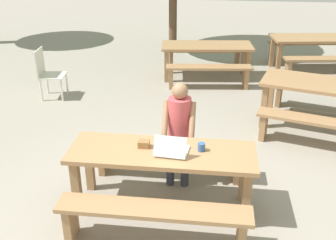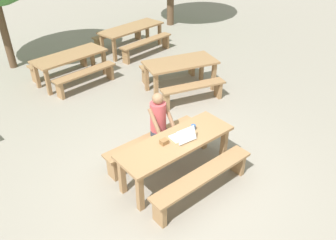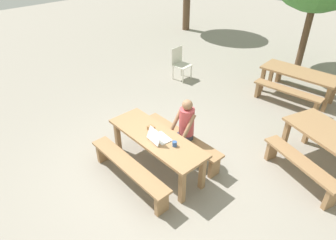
{
  "view_description": "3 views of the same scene",
  "coord_description": "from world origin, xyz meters",
  "px_view_note": "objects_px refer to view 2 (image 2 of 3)",
  "views": [
    {
      "loc": [
        0.52,
        -3.76,
        2.89
      ],
      "look_at": [
        0.03,
        0.25,
        0.98
      ],
      "focal_mm": 43.23,
      "sensor_mm": 36.0,
      "label": 1
    },
    {
      "loc": [
        -2.86,
        -3.22,
        3.88
      ],
      "look_at": [
        0.03,
        0.25,
        0.98
      ],
      "focal_mm": 35.54,
      "sensor_mm": 36.0,
      "label": 2
    },
    {
      "loc": [
        3.32,
        -2.72,
        3.88
      ],
      "look_at": [
        0.03,
        0.25,
        0.98
      ],
      "focal_mm": 32.11,
      "sensor_mm": 36.0,
      "label": 3
    }
  ],
  "objects_px": {
    "picnic_table_rear": "(180,66)",
    "picnic_table_distant": "(132,30)",
    "coffee_mug": "(193,127)",
    "person_seated": "(160,122)",
    "laptop": "(183,136)",
    "picnic_table_front": "(176,146)",
    "small_pouch": "(164,142)",
    "picnic_table_mid": "(70,59)"
  },
  "relations": [
    {
      "from": "picnic_table_rear",
      "to": "picnic_table_distant",
      "type": "distance_m",
      "value": 3.11
    },
    {
      "from": "coffee_mug",
      "to": "person_seated",
      "type": "height_order",
      "value": "person_seated"
    },
    {
      "from": "person_seated",
      "to": "picnic_table_distant",
      "type": "relative_size",
      "value": 0.57
    },
    {
      "from": "picnic_table_rear",
      "to": "picnic_table_distant",
      "type": "xyz_separation_m",
      "value": [
        0.66,
        3.04,
        -0.0
      ]
    },
    {
      "from": "laptop",
      "to": "picnic_table_rear",
      "type": "xyz_separation_m",
      "value": [
        2.03,
        2.35,
        -0.14
      ]
    },
    {
      "from": "picnic_table_front",
      "to": "small_pouch",
      "type": "bearing_deg",
      "value": 164.84
    },
    {
      "from": "person_seated",
      "to": "picnic_table_mid",
      "type": "height_order",
      "value": "person_seated"
    },
    {
      "from": "small_pouch",
      "to": "coffee_mug",
      "type": "bearing_deg",
      "value": -0.53
    },
    {
      "from": "picnic_table_front",
      "to": "laptop",
      "type": "bearing_deg",
      "value": -19.2
    },
    {
      "from": "small_pouch",
      "to": "picnic_table_distant",
      "type": "xyz_separation_m",
      "value": [
        3.01,
        5.29,
        -0.12
      ]
    },
    {
      "from": "small_pouch",
      "to": "picnic_table_rear",
      "type": "xyz_separation_m",
      "value": [
        2.35,
        2.25,
        -0.12
      ]
    },
    {
      "from": "picnic_table_front",
      "to": "coffee_mug",
      "type": "height_order",
      "value": "coffee_mug"
    },
    {
      "from": "picnic_table_mid",
      "to": "laptop",
      "type": "bearing_deg",
      "value": -99.11
    },
    {
      "from": "picnic_table_front",
      "to": "person_seated",
      "type": "xyz_separation_m",
      "value": [
        0.13,
        0.59,
        0.12
      ]
    },
    {
      "from": "small_pouch",
      "to": "coffee_mug",
      "type": "height_order",
      "value": "coffee_mug"
    },
    {
      "from": "picnic_table_front",
      "to": "picnic_table_rear",
      "type": "bearing_deg",
      "value": 47.12
    },
    {
      "from": "person_seated",
      "to": "picnic_table_rear",
      "type": "distance_m",
      "value": 2.65
    },
    {
      "from": "coffee_mug",
      "to": "picnic_table_mid",
      "type": "height_order",
      "value": "coffee_mug"
    },
    {
      "from": "picnic_table_mid",
      "to": "picnic_table_distant",
      "type": "xyz_separation_m",
      "value": [
        2.47,
        0.82,
        0.04
      ]
    },
    {
      "from": "small_pouch",
      "to": "picnic_table_distant",
      "type": "height_order",
      "value": "small_pouch"
    },
    {
      "from": "small_pouch",
      "to": "coffee_mug",
      "type": "xyz_separation_m",
      "value": [
        0.63,
        -0.01,
        0.01
      ]
    },
    {
      "from": "picnic_table_mid",
      "to": "picnic_table_distant",
      "type": "bearing_deg",
      "value": 12.17
    },
    {
      "from": "picnic_table_front",
      "to": "coffee_mug",
      "type": "distance_m",
      "value": 0.45
    },
    {
      "from": "small_pouch",
      "to": "picnic_table_rear",
      "type": "bearing_deg",
      "value": 43.76
    },
    {
      "from": "picnic_table_rear",
      "to": "small_pouch",
      "type": "bearing_deg",
      "value": -119.81
    },
    {
      "from": "coffee_mug",
      "to": "picnic_table_mid",
      "type": "bearing_deg",
      "value": 91.07
    },
    {
      "from": "small_pouch",
      "to": "picnic_table_mid",
      "type": "xyz_separation_m",
      "value": [
        0.54,
        4.47,
        -0.16
      ]
    },
    {
      "from": "picnic_table_front",
      "to": "picnic_table_mid",
      "type": "height_order",
      "value": "picnic_table_front"
    },
    {
      "from": "picnic_table_distant",
      "to": "small_pouch",
      "type": "bearing_deg",
      "value": -127.83
    },
    {
      "from": "laptop",
      "to": "small_pouch",
      "type": "distance_m",
      "value": 0.33
    },
    {
      "from": "person_seated",
      "to": "picnic_table_distant",
      "type": "xyz_separation_m",
      "value": [
        2.68,
        4.76,
        -0.09
      ]
    },
    {
      "from": "small_pouch",
      "to": "picnic_table_rear",
      "type": "distance_m",
      "value": 3.26
    },
    {
      "from": "coffee_mug",
      "to": "picnic_table_rear",
      "type": "bearing_deg",
      "value": 52.65
    },
    {
      "from": "picnic_table_front",
      "to": "picnic_table_rear",
      "type": "distance_m",
      "value": 3.15
    },
    {
      "from": "picnic_table_front",
      "to": "picnic_table_distant",
      "type": "bearing_deg",
      "value": 62.31
    },
    {
      "from": "laptop",
      "to": "coffee_mug",
      "type": "distance_m",
      "value": 0.32
    },
    {
      "from": "picnic_table_front",
      "to": "laptop",
      "type": "distance_m",
      "value": 0.2
    },
    {
      "from": "coffee_mug",
      "to": "person_seated",
      "type": "relative_size",
      "value": 0.07
    },
    {
      "from": "picnic_table_rear",
      "to": "picnic_table_mid",
      "type": "bearing_deg",
      "value": 145.58
    },
    {
      "from": "coffee_mug",
      "to": "picnic_table_mid",
      "type": "relative_size",
      "value": 0.05
    },
    {
      "from": "coffee_mug",
      "to": "person_seated",
      "type": "distance_m",
      "value": 0.62
    },
    {
      "from": "picnic_table_mid",
      "to": "picnic_table_rear",
      "type": "relative_size",
      "value": 1.03
    }
  ]
}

